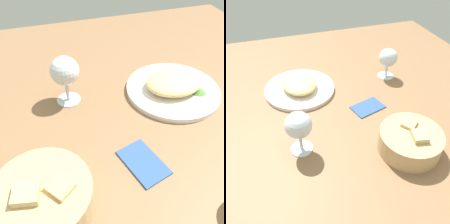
# 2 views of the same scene
# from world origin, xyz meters

# --- Properties ---
(ground_plane) EXTENTS (1.40, 1.40, 0.02)m
(ground_plane) POSITION_xyz_m (0.00, 0.00, -0.01)
(ground_plane) COLOR olive
(plate) EXTENTS (0.26, 0.26, 0.01)m
(plate) POSITION_xyz_m (-0.18, -0.11, 0.01)
(plate) COLOR white
(plate) RESTS_ON ground_plane
(omelette) EXTENTS (0.17, 0.14, 0.04)m
(omelette) POSITION_xyz_m (-0.18, -0.11, 0.03)
(omelette) COLOR #E7CB82
(omelette) RESTS_ON plate
(lettuce_garnish) EXTENTS (0.04, 0.04, 0.01)m
(lettuce_garnish) POSITION_xyz_m (-0.24, -0.07, 0.02)
(lettuce_garnish) COLOR #4C8338
(lettuce_garnish) RESTS_ON plate
(bread_basket) EXTENTS (0.18, 0.18, 0.08)m
(bread_basket) POSITION_xyz_m (0.21, 0.13, 0.03)
(bread_basket) COLOR tan
(bread_basket) RESTS_ON ground_plane
(wine_glass_near) EXTENTS (0.08, 0.08, 0.13)m
(wine_glass_near) POSITION_xyz_m (0.11, -0.16, 0.09)
(wine_glass_near) COLOR silver
(wine_glass_near) RESTS_ON ground_plane
(folded_napkin) EXTENTS (0.10, 0.12, 0.01)m
(folded_napkin) POSITION_xyz_m (0.00, 0.09, 0.00)
(folded_napkin) COLOR #2F518F
(folded_napkin) RESTS_ON ground_plane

